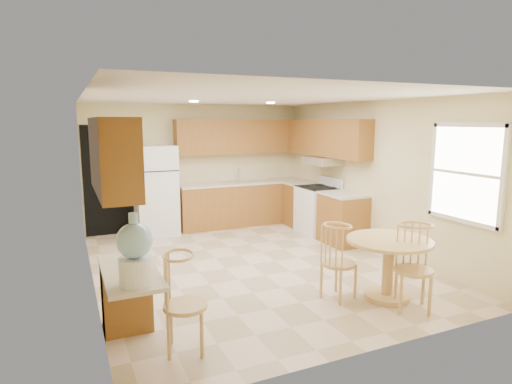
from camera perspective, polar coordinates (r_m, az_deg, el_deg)
name	(u,v)px	position (r m, az deg, el deg)	size (l,w,h in m)	color
floor	(251,265)	(6.63, -0.64, -9.65)	(5.50, 5.50, 0.00)	beige
ceiling	(251,98)	(6.27, -0.69, 12.48)	(4.50, 5.50, 0.02)	white
wall_back	(198,166)	(8.90, -7.73, 3.44)	(4.50, 0.02, 2.50)	beige
wall_front	(372,224)	(4.00, 15.23, -4.16)	(4.50, 0.02, 2.50)	beige
wall_left	(89,194)	(5.82, -21.43, -0.28)	(0.02, 5.50, 2.50)	beige
wall_right	(373,176)	(7.50, 15.32, 2.09)	(0.02, 5.50, 2.50)	beige
doorway	(110,181)	(8.59, -18.94, 1.46)	(0.90, 0.02, 2.10)	black
base_cab_back	(243,204)	(9.03, -1.74, -1.62)	(2.75, 0.60, 0.87)	#976026
counter_back	(243,183)	(8.95, -1.75, 1.24)	(2.75, 0.63, 0.04)	beige
base_cab_right_a	(302,205)	(8.97, 6.09, -1.74)	(0.60, 0.59, 0.87)	#976026
counter_right_a	(302,184)	(8.89, 6.14, 1.13)	(0.63, 0.59, 0.04)	beige
base_cab_right_b	(343,220)	(7.78, 11.48, -3.62)	(0.60, 0.80, 0.87)	#976026
counter_right_b	(343,194)	(7.69, 11.59, -0.31)	(0.63, 0.80, 0.04)	beige
upper_cab_back	(240,136)	(8.99, -2.11, 7.42)	(2.75, 0.33, 0.70)	#976026
upper_cab_right	(326,138)	(8.33, 9.31, 7.14)	(0.33, 2.42, 0.70)	#976026
upper_cab_left	(113,156)	(4.18, -18.54, 4.59)	(0.33, 1.40, 0.70)	#976026
sink	(242,182)	(8.94, -1.90, 1.37)	(0.78, 0.44, 0.01)	silver
range_hood	(322,161)	(8.29, 8.85, 4.16)	(0.50, 0.76, 0.14)	silver
desk_pedestal	(126,296)	(4.81, -16.90, -13.07)	(0.48, 0.42, 0.72)	#976026
desk_top	(130,272)	(4.32, -16.50, -10.14)	(0.50, 1.20, 0.04)	beige
window	(466,173)	(6.15, 26.21, 2.24)	(0.06, 1.12, 1.30)	white
can_light_a	(194,101)	(7.23, -8.28, 11.87)	(0.14, 0.14, 0.02)	white
can_light_b	(271,103)	(7.73, 1.96, 11.79)	(0.14, 0.14, 0.02)	white
refrigerator	(156,190)	(8.39, -13.22, 0.21)	(0.76, 0.74, 1.71)	white
stove	(318,210)	(8.39, 8.26, -2.34)	(0.65, 0.76, 1.09)	white
dining_table	(388,260)	(5.52, 17.24, -8.63)	(1.02, 1.02, 0.76)	tan
chair_table_a	(343,256)	(5.29, 11.58, -8.35)	(0.41, 0.53, 0.93)	tan
chair_table_b	(421,262)	(5.20, 21.09, -8.65)	(0.44, 0.51, 1.00)	tan
chair_desk	(187,297)	(4.08, -9.14, -13.60)	(0.42, 0.54, 0.95)	tan
water_crock	(135,253)	(3.82, -15.85, -7.81)	(0.31, 0.31, 0.64)	white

